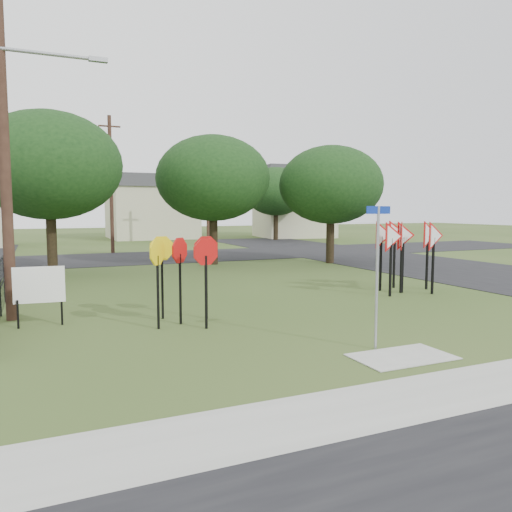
{
  "coord_description": "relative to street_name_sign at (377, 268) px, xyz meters",
  "views": [
    {
      "loc": [
        -6.62,
        -10.13,
        2.97
      ],
      "look_at": [
        -0.82,
        3.0,
        1.6
      ],
      "focal_mm": 35.0,
      "sensor_mm": 36.0,
      "label": 1
    }
  ],
  "objects": [
    {
      "name": "street_far",
      "position": [
        0.13,
        21.69,
        -1.72
      ],
      "size": [
        60.0,
        8.0,
        0.02
      ],
      "primitive_type": "cube",
      "color": "black",
      "rests_on": "ground"
    },
    {
      "name": "tree_near_mid",
      "position": [
        2.13,
        16.69,
        2.81
      ],
      "size": [
        6.0,
        6.0,
        6.8
      ],
      "color": "black",
      "rests_on": "ground"
    },
    {
      "name": "ground",
      "position": [
        0.13,
        1.69,
        -1.73
      ],
      "size": [
        140.0,
        140.0,
        0.0
      ],
      "primitive_type": "plane",
      "color": "#32491B"
    },
    {
      "name": "sidewalk",
      "position": [
        0.13,
        -2.51,
        -1.72
      ],
      "size": [
        30.0,
        1.6,
        0.02
      ],
      "primitive_type": "cube",
      "color": "#9E9F96",
      "rests_on": "ground"
    },
    {
      "name": "tree_near_left",
      "position": [
        -5.87,
        15.69,
        3.13
      ],
      "size": [
        6.4,
        6.4,
        7.27
      ],
      "color": "black",
      "rests_on": "ground"
    },
    {
      "name": "stop_sign_cluster",
      "position": [
        -3.1,
        3.94,
        -0.04
      ],
      "size": [
        2.05,
        1.68,
        2.26
      ],
      "color": "black",
      "rests_on": "ground"
    },
    {
      "name": "info_board",
      "position": [
        -6.48,
        5.05,
        -0.72
      ],
      "size": [
        1.22,
        0.15,
        1.52
      ],
      "color": "black",
      "rests_on": "ground"
    },
    {
      "name": "tree_near_right",
      "position": [
        8.13,
        14.69,
        2.49
      ],
      "size": [
        5.6,
        5.6,
        6.33
      ],
      "color": "black",
      "rests_on": "ground"
    },
    {
      "name": "house_right",
      "position": [
        18.13,
        37.69,
        1.92
      ],
      "size": [
        8.3,
        8.3,
        7.2
      ],
      "color": "beige",
      "rests_on": "ground"
    },
    {
      "name": "house_mid",
      "position": [
        4.13,
        41.69,
        1.42
      ],
      "size": [
        8.4,
        8.4,
        6.2
      ],
      "color": "beige",
      "rests_on": "ground"
    },
    {
      "name": "far_pole_b",
      "position": [
        6.13,
        29.69,
        2.62
      ],
      "size": [
        1.4,
        0.24,
        8.5
      ],
      "color": "#432A1F",
      "rests_on": "ground"
    },
    {
      "name": "far_pole_a",
      "position": [
        -1.87,
        25.69,
        2.87
      ],
      "size": [
        1.4,
        0.24,
        9.0
      ],
      "color": "#432A1F",
      "rests_on": "ground"
    },
    {
      "name": "street_right",
      "position": [
        12.13,
        11.69,
        -1.72
      ],
      "size": [
        8.0,
        50.0,
        0.02
      ],
      "primitive_type": "cube",
      "color": "black",
      "rests_on": "ground"
    },
    {
      "name": "utility_pole_main",
      "position": [
        -7.11,
        6.19,
        3.48
      ],
      "size": [
        3.55,
        0.33,
        10.0
      ],
      "color": "#432A1F",
      "rests_on": "ground"
    },
    {
      "name": "fence_run",
      "position": [
        -7.47,
        7.94,
        -0.95
      ],
      "size": [
        0.05,
        11.55,
        1.5
      ],
      "color": "black",
      "rests_on": "ground"
    },
    {
      "name": "tree_far_right",
      "position": [
        14.13,
        33.69,
        2.81
      ],
      "size": [
        6.0,
        6.0,
        6.8
      ],
      "color": "black",
      "rests_on": "ground"
    },
    {
      "name": "street_name_sign",
      "position": [
        0.0,
        0.0,
        0.0
      ],
      "size": [
        0.62,
        0.06,
        3.02
      ],
      "color": "#979A9F",
      "rests_on": "ground"
    },
    {
      "name": "yield_sign_cluster",
      "position": [
        5.44,
        5.54,
        0.17
      ],
      "size": [
        3.3,
        1.88,
        2.6
      ],
      "color": "black",
      "rests_on": "ground"
    },
    {
      "name": "curb_pad",
      "position": [
        0.13,
        -0.71,
        -1.72
      ],
      "size": [
        2.0,
        1.2,
        0.02
      ],
      "primitive_type": "cube",
      "color": "#9E9F96",
      "rests_on": "ground"
    }
  ]
}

